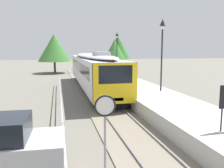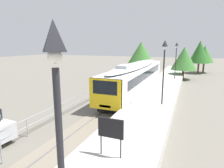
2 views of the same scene
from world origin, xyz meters
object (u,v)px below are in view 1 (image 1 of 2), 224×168
platform_lamp_mid_platform (162,42)px  speed_limit_sign (105,119)px  commuter_train (93,68)px  platform_lamp_far_end (117,45)px

platform_lamp_mid_platform → speed_limit_sign: platform_lamp_mid_platform is taller
commuter_train → platform_lamp_far_end: platform_lamp_far_end is taller
platform_lamp_far_end → speed_limit_sign: 25.02m
commuter_train → speed_limit_sign: size_ratio=7.04×
platform_lamp_mid_platform → platform_lamp_far_end: bearing=90.0°
commuter_train → speed_limit_sign: commuter_train is taller
commuter_train → platform_lamp_mid_platform: platform_lamp_mid_platform is taller
platform_lamp_mid_platform → platform_lamp_far_end: 13.77m
commuter_train → platform_lamp_far_end: size_ratio=3.69×
commuter_train → platform_lamp_mid_platform: size_ratio=3.69×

